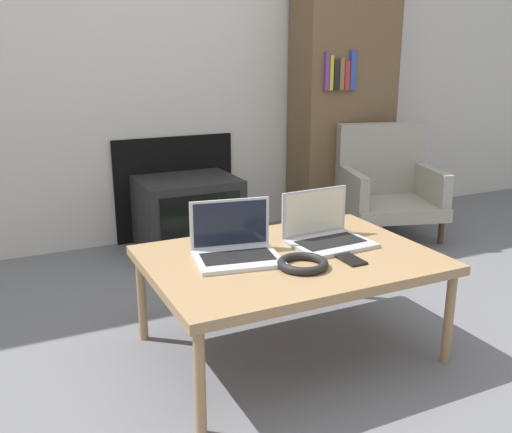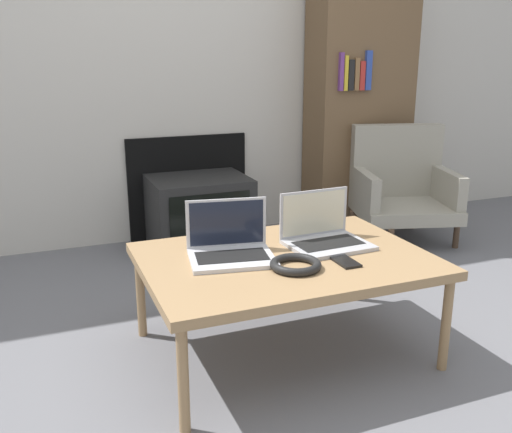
# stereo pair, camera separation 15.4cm
# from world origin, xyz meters

# --- Properties ---
(ground_plane) EXTENTS (14.00, 14.00, 0.00)m
(ground_plane) POSITION_xyz_m (0.00, 0.00, 0.00)
(ground_plane) COLOR slate
(wall_back) EXTENTS (7.00, 0.08, 2.60)m
(wall_back) POSITION_xyz_m (0.00, 1.93, 1.29)
(wall_back) COLOR beige
(wall_back) RESTS_ON ground_plane
(table) EXTENTS (1.07, 0.76, 0.40)m
(table) POSITION_xyz_m (0.00, 0.29, 0.37)
(table) COLOR #9E7A51
(table) RESTS_ON ground_plane
(laptop_left) EXTENTS (0.35, 0.30, 0.21)m
(laptop_left) POSITION_xyz_m (-0.20, 0.36, 0.44)
(laptop_left) COLOR silver
(laptop_left) RESTS_ON table
(laptop_right) EXTENTS (0.32, 0.26, 0.21)m
(laptop_right) POSITION_xyz_m (0.20, 0.36, 0.44)
(laptop_right) COLOR #B2B2B7
(laptop_right) RESTS_ON table
(headphones) EXTENTS (0.19, 0.19, 0.03)m
(headphones) POSITION_xyz_m (-0.02, 0.16, 0.42)
(headphones) COLOR black
(headphones) RESTS_ON table
(phone) EXTENTS (0.07, 0.15, 0.01)m
(phone) POSITION_xyz_m (0.18, 0.16, 0.41)
(phone) COLOR black
(phone) RESTS_ON table
(tv) EXTENTS (0.58, 0.47, 0.43)m
(tv) POSITION_xyz_m (0.05, 1.64, 0.21)
(tv) COLOR black
(tv) RESTS_ON ground_plane
(armchair) EXTENTS (0.70, 0.67, 0.71)m
(armchair) POSITION_xyz_m (1.27, 1.34, 0.35)
(armchair) COLOR gray
(armchair) RESTS_ON ground_plane
(bookshelf) EXTENTS (0.67, 0.32, 1.67)m
(bookshelf) POSITION_xyz_m (1.18, 1.73, 0.83)
(bookshelf) COLOR brown
(bookshelf) RESTS_ON ground_plane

